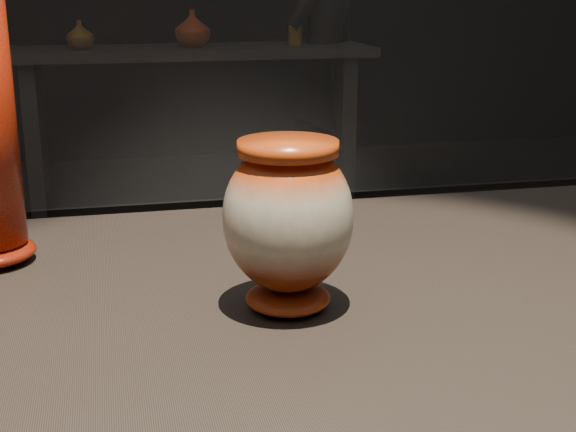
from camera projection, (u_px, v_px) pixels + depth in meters
main_vase at (288, 219)px, 0.89m from camera, size 0.19×0.19×0.20m
back_shelf at (191, 95)px, 4.47m from camera, size 2.00×0.60×0.90m
back_vase_left at (80, 35)px, 4.22m from camera, size 0.18×0.18×0.15m
back_vase_mid at (192, 29)px, 4.35m from camera, size 0.26×0.26×0.20m
back_vase_right at (295, 35)px, 4.49m from camera, size 0.08×0.08×0.11m
visitor at (324, 64)px, 4.69m from camera, size 0.68×0.63×1.56m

